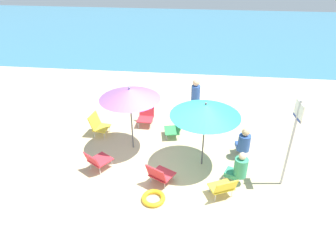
{
  "coord_description": "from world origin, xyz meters",
  "views": [
    {
      "loc": [
        0.73,
        -6.37,
        5.22
      ],
      "look_at": [
        -0.11,
        1.1,
        0.7
      ],
      "focal_mm": 32.72,
      "sensor_mm": 36.0,
      "label": 1
    }
  ],
  "objects_px": {
    "beach_chair_a": "(175,128)",
    "warning_sign": "(293,134)",
    "beach_chair_d": "(146,115)",
    "beach_chair_b": "(159,174)",
    "person_c": "(244,142)",
    "beach_chair_f": "(97,160)",
    "umbrella_teal": "(205,110)",
    "beach_chair_c": "(223,187)",
    "person_a": "(195,104)",
    "swim_ring": "(153,198)",
    "umbrella_purple": "(130,94)",
    "beach_chair_e": "(98,124)",
    "person_b": "(239,168)"
  },
  "relations": [
    {
      "from": "beach_chair_a",
      "to": "warning_sign",
      "type": "height_order",
      "value": "warning_sign"
    },
    {
      "from": "beach_chair_b",
      "to": "beach_chair_c",
      "type": "bearing_deg",
      "value": -72.97
    },
    {
      "from": "beach_chair_d",
      "to": "beach_chair_c",
      "type": "bearing_deg",
      "value": 38.77
    },
    {
      "from": "beach_chair_a",
      "to": "beach_chair_b",
      "type": "bearing_deg",
      "value": 74.08
    },
    {
      "from": "beach_chair_f",
      "to": "swim_ring",
      "type": "relative_size",
      "value": 1.36
    },
    {
      "from": "beach_chair_b",
      "to": "person_c",
      "type": "relative_size",
      "value": 0.82
    },
    {
      "from": "beach_chair_a",
      "to": "beach_chair_e",
      "type": "xyz_separation_m",
      "value": [
        -2.41,
        -0.13,
        0.03
      ]
    },
    {
      "from": "warning_sign",
      "to": "beach_chair_d",
      "type": "bearing_deg",
      "value": 139.74
    },
    {
      "from": "beach_chair_d",
      "to": "beach_chair_e",
      "type": "xyz_separation_m",
      "value": [
        -1.38,
        -0.8,
        0.02
      ]
    },
    {
      "from": "umbrella_teal",
      "to": "swim_ring",
      "type": "height_order",
      "value": "umbrella_teal"
    },
    {
      "from": "beach_chair_e",
      "to": "person_a",
      "type": "height_order",
      "value": "person_a"
    },
    {
      "from": "umbrella_teal",
      "to": "beach_chair_d",
      "type": "distance_m",
      "value": 3.04
    },
    {
      "from": "swim_ring",
      "to": "beach_chair_b",
      "type": "bearing_deg",
      "value": 83.52
    },
    {
      "from": "swim_ring",
      "to": "person_b",
      "type": "bearing_deg",
      "value": 22.67
    },
    {
      "from": "beach_chair_b",
      "to": "beach_chair_c",
      "type": "height_order",
      "value": "beach_chair_b"
    },
    {
      "from": "beach_chair_a",
      "to": "beach_chair_c",
      "type": "distance_m",
      "value": 2.88
    },
    {
      "from": "umbrella_teal",
      "to": "beach_chair_c",
      "type": "relative_size",
      "value": 2.68
    },
    {
      "from": "beach_chair_b",
      "to": "beach_chair_d",
      "type": "relative_size",
      "value": 1.17
    },
    {
      "from": "beach_chair_c",
      "to": "beach_chair_f",
      "type": "relative_size",
      "value": 0.92
    },
    {
      "from": "person_c",
      "to": "person_a",
      "type": "bearing_deg",
      "value": 37.85
    },
    {
      "from": "person_b",
      "to": "warning_sign",
      "type": "bearing_deg",
      "value": -153.34
    },
    {
      "from": "beach_chair_c",
      "to": "umbrella_purple",
      "type": "bearing_deg",
      "value": 29.6
    },
    {
      "from": "beach_chair_b",
      "to": "beach_chair_d",
      "type": "distance_m",
      "value": 3.02
    },
    {
      "from": "umbrella_teal",
      "to": "person_c",
      "type": "xyz_separation_m",
      "value": [
        1.12,
        0.49,
        -1.2
      ]
    },
    {
      "from": "person_a",
      "to": "umbrella_teal",
      "type": "bearing_deg",
      "value": -145.24
    },
    {
      "from": "beach_chair_d",
      "to": "beach_chair_e",
      "type": "distance_m",
      "value": 1.59
    },
    {
      "from": "beach_chair_e",
      "to": "umbrella_purple",
      "type": "bearing_deg",
      "value": -17.44
    },
    {
      "from": "person_c",
      "to": "beach_chair_f",
      "type": "bearing_deg",
      "value": 98.88
    },
    {
      "from": "person_a",
      "to": "warning_sign",
      "type": "xyz_separation_m",
      "value": [
        2.29,
        -2.52,
        0.63
      ]
    },
    {
      "from": "beach_chair_a",
      "to": "person_c",
      "type": "height_order",
      "value": "person_c"
    },
    {
      "from": "umbrella_teal",
      "to": "person_c",
      "type": "bearing_deg",
      "value": 23.35
    },
    {
      "from": "swim_ring",
      "to": "beach_chair_f",
      "type": "bearing_deg",
      "value": 149.87
    },
    {
      "from": "umbrella_teal",
      "to": "swim_ring",
      "type": "distance_m",
      "value": 2.47
    },
    {
      "from": "beach_chair_d",
      "to": "person_a",
      "type": "relative_size",
      "value": 0.39
    },
    {
      "from": "person_a",
      "to": "person_b",
      "type": "bearing_deg",
      "value": -129.42
    },
    {
      "from": "beach_chair_f",
      "to": "person_c",
      "type": "distance_m",
      "value": 4.0
    },
    {
      "from": "beach_chair_d",
      "to": "beach_chair_f",
      "type": "relative_size",
      "value": 0.86
    },
    {
      "from": "beach_chair_e",
      "to": "person_a",
      "type": "distance_m",
      "value": 3.11
    },
    {
      "from": "swim_ring",
      "to": "umbrella_purple",
      "type": "bearing_deg",
      "value": 114.0
    },
    {
      "from": "beach_chair_f",
      "to": "person_a",
      "type": "bearing_deg",
      "value": -11.31
    },
    {
      "from": "beach_chair_d",
      "to": "warning_sign",
      "type": "xyz_separation_m",
      "value": [
        3.89,
        -2.55,
        1.16
      ]
    },
    {
      "from": "beach_chair_e",
      "to": "warning_sign",
      "type": "xyz_separation_m",
      "value": [
        5.26,
        -1.76,
        1.14
      ]
    },
    {
      "from": "beach_chair_f",
      "to": "umbrella_teal",
      "type": "bearing_deg",
      "value": -45.4
    },
    {
      "from": "umbrella_teal",
      "to": "beach_chair_f",
      "type": "relative_size",
      "value": 2.45
    },
    {
      "from": "beach_chair_b",
      "to": "person_a",
      "type": "relative_size",
      "value": 0.46
    },
    {
      "from": "beach_chair_f",
      "to": "warning_sign",
      "type": "xyz_separation_m",
      "value": [
        4.74,
        -0.02,
        1.17
      ]
    },
    {
      "from": "beach_chair_d",
      "to": "person_b",
      "type": "bearing_deg",
      "value": 48.4
    },
    {
      "from": "umbrella_purple",
      "to": "beach_chair_b",
      "type": "xyz_separation_m",
      "value": [
        0.99,
        -1.5,
        -1.43
      ]
    },
    {
      "from": "umbrella_purple",
      "to": "umbrella_teal",
      "type": "bearing_deg",
      "value": -15.72
    },
    {
      "from": "beach_chair_a",
      "to": "beach_chair_d",
      "type": "distance_m",
      "value": 1.24
    }
  ]
}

